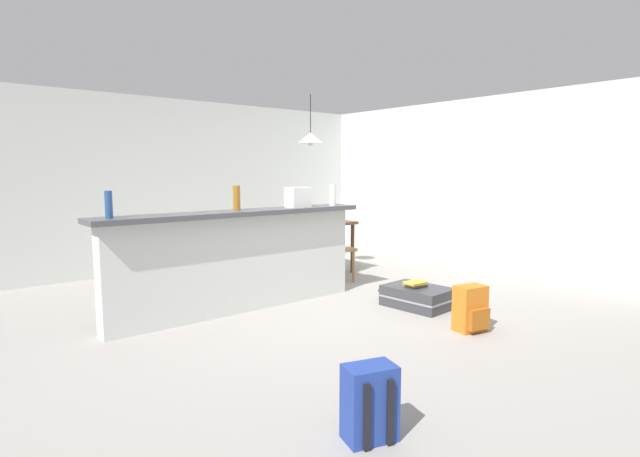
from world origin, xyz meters
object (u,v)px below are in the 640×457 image
at_px(grocery_bag, 298,197).
at_px(backpack_blue, 369,403).
at_px(dining_table, 311,228).
at_px(bottle_amber, 237,198).
at_px(book_stack, 415,284).
at_px(bottle_white, 333,195).
at_px(backpack_orange, 471,309).
at_px(dining_chair_near_partition, 334,242).
at_px(suitcase_flat_charcoal, 417,297).
at_px(pendant_lamp, 311,138).
at_px(bottle_blue, 109,205).

relative_size(grocery_bag, backpack_blue, 0.62).
distance_m(grocery_bag, dining_table, 1.53).
bearing_deg(bottle_amber, backpack_blue, -105.74).
bearing_deg(book_stack, grocery_bag, 126.27).
bearing_deg(dining_table, book_stack, -96.30).
relative_size(bottle_amber, bottle_white, 1.04).
relative_size(bottle_white, backpack_orange, 0.59).
height_order(dining_chair_near_partition, backpack_blue, dining_chair_near_partition).
xyz_separation_m(bottle_amber, suitcase_flat_charcoal, (1.55, -1.12, -1.07)).
relative_size(bottle_white, book_stack, 0.88).
relative_size(backpack_blue, book_stack, 1.50).
bearing_deg(pendant_lamp, bottle_amber, -150.95).
distance_m(bottle_blue, book_stack, 3.15).
bearing_deg(dining_chair_near_partition, backpack_blue, -128.62).
relative_size(dining_table, book_stack, 3.94).
distance_m(grocery_bag, backpack_blue, 3.17).
bearing_deg(grocery_bag, suitcase_flat_charcoal, -54.17).
bearing_deg(book_stack, dining_chair_near_partition, 82.57).
bearing_deg(backpack_orange, book_stack, 73.32).
height_order(bottle_blue, grocery_bag, bottle_blue).
xyz_separation_m(bottle_white, grocery_bag, (-0.45, 0.07, -0.01)).
xyz_separation_m(bottle_amber, backpack_blue, (-0.75, -2.65, -0.98)).
height_order(bottle_white, backpack_blue, bottle_white).
height_order(bottle_blue, book_stack, bottle_blue).
distance_m(bottle_amber, bottle_white, 1.22).
bearing_deg(bottle_white, bottle_blue, 178.69).
bearing_deg(suitcase_flat_charcoal, grocery_bag, 125.83).
height_order(bottle_amber, backpack_blue, bottle_amber).
height_order(suitcase_flat_charcoal, backpack_orange, backpack_orange).
distance_m(dining_chair_near_partition, backpack_orange, 2.48).
distance_m(bottle_white, grocery_bag, 0.46).
distance_m(grocery_bag, backpack_orange, 2.20).
distance_m(pendant_lamp, book_stack, 2.66).
distance_m(bottle_amber, grocery_bag, 0.76).
relative_size(grocery_bag, suitcase_flat_charcoal, 0.31).
xyz_separation_m(grocery_bag, suitcase_flat_charcoal, (0.78, -1.08, -1.05)).
xyz_separation_m(bottle_amber, pendant_lamp, (1.75, 0.97, 0.73)).
bearing_deg(grocery_bag, backpack_orange, -74.78).
bearing_deg(bottle_white, suitcase_flat_charcoal, -71.80).
distance_m(suitcase_flat_charcoal, backpack_orange, 0.87).
distance_m(dining_chair_near_partition, pendant_lamp, 1.48).
relative_size(grocery_bag, dining_chair_near_partition, 0.28).
height_order(bottle_amber, dining_table, bottle_amber).
bearing_deg(backpack_blue, bottle_white, 52.37).
distance_m(bottle_white, backpack_orange, 2.08).
bearing_deg(dining_chair_near_partition, bottle_blue, -170.29).
height_order(pendant_lamp, suitcase_flat_charcoal, pendant_lamp).
relative_size(bottle_amber, grocery_bag, 0.98).
xyz_separation_m(dining_table, pendant_lamp, (-0.02, -0.02, 1.26)).
bearing_deg(dining_table, bottle_white, -116.87).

